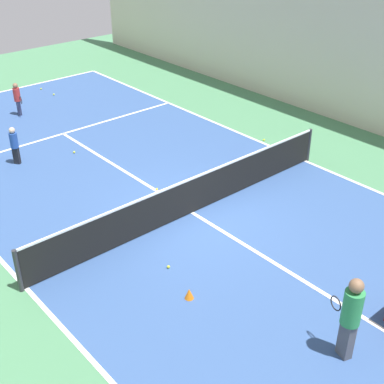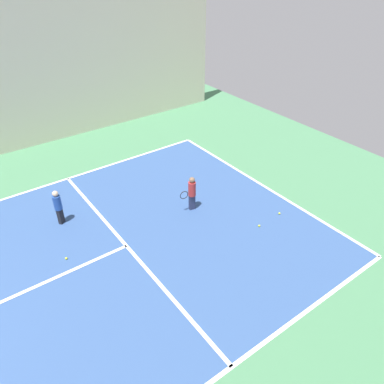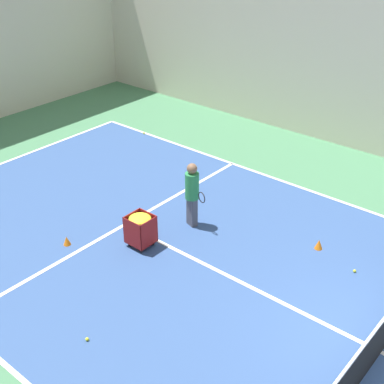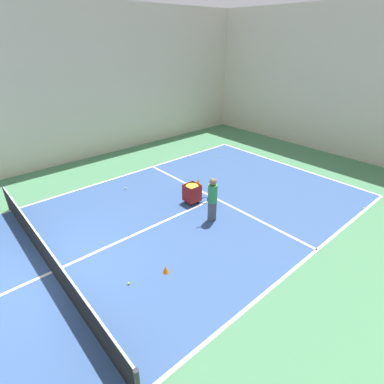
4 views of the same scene
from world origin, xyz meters
name	(u,v)px [view 2 (image 2 of 4)]	position (x,y,z in m)	size (l,w,h in m)	color
line_baseline_near	(262,185)	(0.00, -12.18, 0.01)	(9.14, 0.10, 0.00)	white
line_service_near	(126,246)	(0.00, -6.70, 0.01)	(9.14, 0.10, 0.00)	white
player_near_baseline	(192,191)	(0.34, -9.27, 0.69)	(0.28, 0.59, 1.20)	#2D3351
child_midcourt	(58,205)	(2.15, -5.59, 0.67)	(0.33, 0.33, 1.17)	black
tennis_ball_4	(279,213)	(-1.56, -11.37, 0.04)	(0.07, 0.07, 0.07)	yellow
tennis_ball_6	(259,226)	(-1.63, -10.40, 0.04)	(0.07, 0.07, 0.07)	yellow
tennis_ball_10	(66,258)	(0.49, -5.10, 0.04)	(0.07, 0.07, 0.07)	yellow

